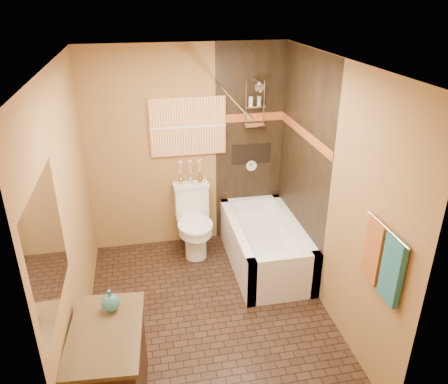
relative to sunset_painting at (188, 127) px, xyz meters
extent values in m
plane|color=black|center=(-0.01, -1.48, -1.55)|extent=(3.00, 3.00, 0.00)
cube|color=olive|center=(-1.21, -1.48, -0.30)|extent=(0.02, 3.00, 2.50)
cube|color=olive|center=(1.19, -1.48, -0.30)|extent=(0.02, 3.00, 2.50)
cube|color=olive|center=(-0.01, 0.02, -0.30)|extent=(2.40, 0.02, 2.50)
cube|color=olive|center=(-0.01, -2.98, -0.30)|extent=(2.40, 0.02, 2.50)
plane|color=silver|center=(-0.01, -1.48, 0.95)|extent=(3.00, 3.00, 0.00)
cube|color=black|center=(0.76, 0.01, -0.30)|extent=(0.85, 0.01, 2.50)
cube|color=black|center=(1.17, -0.73, -0.30)|extent=(0.01, 1.50, 2.50)
cube|color=maroon|center=(0.76, 0.00, 0.07)|extent=(0.85, 0.01, 0.10)
cube|color=maroon|center=(1.16, -0.73, 0.07)|extent=(0.01, 1.50, 0.10)
cube|color=black|center=(0.79, 0.01, -0.40)|extent=(0.50, 0.01, 0.25)
cylinder|color=silver|center=(0.79, -0.12, 0.53)|extent=(0.02, 0.26, 0.02)
cylinder|color=silver|center=(0.79, -0.28, 0.48)|extent=(0.11, 0.11, 0.09)
cylinder|color=silver|center=(0.79, -0.01, -0.55)|extent=(0.14, 0.02, 0.14)
cylinder|color=silver|center=(0.39, -0.73, 0.47)|extent=(0.03, 1.55, 0.03)
cylinder|color=silver|center=(1.14, -2.53, -0.10)|extent=(0.02, 0.55, 0.02)
cube|color=#1C515F|center=(1.15, -2.66, -0.37)|extent=(0.05, 0.22, 0.52)
cube|color=#91491A|center=(1.15, -2.40, -0.37)|extent=(0.05, 0.22, 0.52)
cube|color=#CC6030|center=(0.00, 0.00, 0.00)|extent=(0.90, 0.04, 0.70)
cube|color=white|center=(-1.20, -2.41, -0.05)|extent=(0.01, 1.00, 0.90)
cube|color=white|center=(0.79, -1.43, -1.27)|extent=(0.80, 0.10, 0.55)
cube|color=white|center=(0.79, -0.03, -1.27)|extent=(0.80, 0.10, 0.55)
cube|color=white|center=(0.44, -0.73, -1.27)|extent=(0.10, 1.50, 0.55)
cube|color=white|center=(1.14, -0.73, -1.27)|extent=(0.10, 1.50, 0.55)
cube|color=white|center=(0.79, -0.73, -1.38)|extent=(0.64, 1.34, 0.35)
cube|color=white|center=(0.00, -0.09, -0.95)|extent=(0.42, 0.20, 0.41)
cube|color=white|center=(0.00, -0.09, -0.72)|extent=(0.44, 0.23, 0.04)
cylinder|color=white|center=(0.00, -0.41, -1.34)|extent=(0.26, 0.26, 0.41)
cylinder|color=white|center=(0.00, -0.41, -1.16)|extent=(0.40, 0.40, 0.11)
cylinder|color=white|center=(0.00, -0.41, -1.10)|extent=(0.42, 0.42, 0.03)
cube|color=black|center=(-0.94, -2.41, -1.19)|extent=(0.56, 0.85, 0.73)
cube|color=black|center=(-0.93, -2.41, -0.80)|extent=(0.59, 0.90, 0.04)
camera|label=1|loc=(-0.56, -4.98, 1.47)|focal=35.00mm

